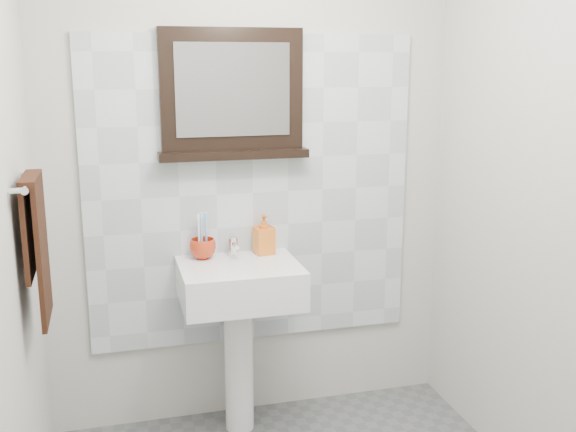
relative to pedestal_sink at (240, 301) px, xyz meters
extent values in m
cube|color=beige|center=(0.11, 0.23, 0.57)|extent=(2.00, 0.01, 2.50)
cube|color=beige|center=(0.11, -1.97, 0.57)|extent=(2.00, 0.01, 2.50)
cube|color=silver|center=(0.11, 0.21, 0.47)|extent=(1.60, 0.02, 1.50)
cylinder|color=white|center=(0.00, 0.05, -0.34)|extent=(0.14, 0.14, 0.68)
cube|color=white|center=(0.00, -0.01, 0.09)|extent=(0.55, 0.44, 0.18)
cylinder|color=silver|center=(0.00, -0.03, 0.17)|extent=(0.32, 0.32, 0.02)
cylinder|color=#4C4C4F|center=(0.00, -0.03, 0.18)|extent=(0.04, 0.04, 0.00)
cylinder|color=silver|center=(0.00, 0.14, 0.23)|extent=(0.04, 0.04, 0.09)
cylinder|color=silver|center=(0.00, 0.09, 0.25)|extent=(0.02, 0.10, 0.02)
cube|color=silver|center=(0.00, 0.15, 0.28)|extent=(0.02, 0.07, 0.01)
imported|color=#B83115|center=(-0.15, 0.13, 0.23)|extent=(0.14, 0.14, 0.10)
cylinder|color=white|center=(-0.17, 0.12, 0.29)|extent=(0.01, 0.01, 0.19)
cube|color=white|center=(-0.17, 0.12, 0.39)|extent=(0.01, 0.01, 0.03)
cylinder|color=#6296E1|center=(-0.13, 0.12, 0.29)|extent=(0.01, 0.01, 0.19)
cube|color=#6296E1|center=(-0.13, 0.12, 0.39)|extent=(0.01, 0.01, 0.03)
cylinder|color=white|center=(-0.15, 0.15, 0.29)|extent=(0.01, 0.01, 0.19)
cube|color=white|center=(-0.15, 0.15, 0.39)|extent=(0.01, 0.01, 0.03)
cylinder|color=#6296E1|center=(-0.16, 0.14, 0.29)|extent=(0.01, 0.01, 0.19)
cube|color=#6296E1|center=(-0.16, 0.14, 0.39)|extent=(0.01, 0.01, 0.03)
cylinder|color=white|center=(-0.13, 0.14, 0.29)|extent=(0.01, 0.01, 0.19)
cube|color=white|center=(-0.13, 0.14, 0.39)|extent=(0.01, 0.01, 0.03)
imported|color=#DD491A|center=(0.15, 0.14, 0.28)|extent=(0.10, 0.10, 0.20)
cube|color=black|center=(0.02, 0.19, 0.97)|extent=(0.67, 0.06, 0.56)
cube|color=#99999E|center=(0.02, 0.16, 0.97)|extent=(0.53, 0.01, 0.42)
cube|color=black|center=(0.02, 0.17, 0.67)|extent=(0.71, 0.11, 0.04)
cylinder|color=silver|center=(-0.83, -0.40, 0.68)|extent=(0.03, 0.40, 0.03)
cylinder|color=silver|center=(-0.86, -0.59, 0.68)|extent=(0.05, 0.02, 0.02)
cylinder|color=silver|center=(-0.86, -0.21, 0.68)|extent=(0.05, 0.02, 0.02)
cube|color=black|center=(-0.81, -0.40, 0.41)|extent=(0.02, 0.30, 0.52)
cube|color=black|center=(-0.85, -0.40, 0.50)|extent=(0.02, 0.30, 0.34)
cube|color=black|center=(-0.83, -0.40, 0.68)|extent=(0.06, 0.30, 0.03)
camera|label=1|loc=(-0.56, -2.94, 1.10)|focal=42.00mm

